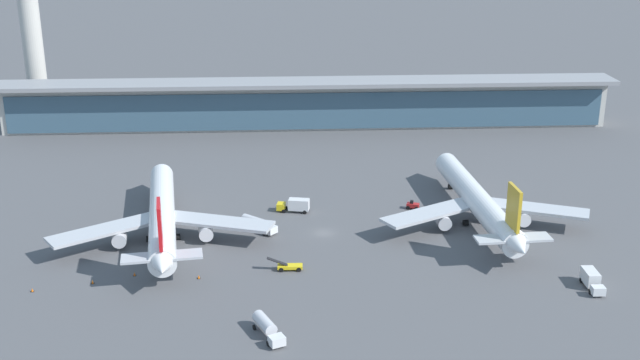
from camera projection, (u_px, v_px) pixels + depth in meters
The scene contains 15 objects.
ground_plane at pixel (323, 233), 169.62m from camera, with size 1200.00×1200.00×0.00m, color #515154.
airliner_left_stand at pixel (162, 216), 165.60m from camera, with size 45.62×59.78×15.93m.
airliner_centre_stand at pixel (478, 201), 173.55m from camera, with size 45.94×59.84×15.93m.
service_truck_near_nose_white at pixel (258, 223), 170.27m from camera, with size 7.95×7.36×2.95m.
service_truck_under_wing_red at pixel (413, 205), 182.43m from camera, with size 3.26×2.54×2.05m.
service_truck_mid_apron_white at pixel (267, 327), 129.12m from camera, with size 5.58×8.77×2.95m.
service_truck_by_tail_yellow at pixel (289, 266), 152.49m from camera, with size 6.83×2.03×2.70m.
service_truck_on_taxiway_yellow at pixel (295, 205), 180.45m from camera, with size 7.61×3.66×3.10m.
service_truck_at_far_stand_white at pixel (592, 280), 145.21m from camera, with size 2.49×7.34×3.10m.
terminal_building at pixel (308, 103), 244.51m from camera, with size 187.83×12.80×15.20m.
control_tower at pixel (27, 0), 250.06m from camera, with size 12.00×12.00×67.58m.
safety_cone_alpha at pixel (134, 274), 150.39m from camera, with size 0.62×0.62×0.70m.
safety_cone_bravo at pixel (199, 277), 149.26m from camera, with size 0.62×0.62×0.70m.
safety_cone_charlie at pixel (32, 290), 144.30m from camera, with size 0.62×0.62×0.70m.
safety_cone_delta at pixel (93, 282), 147.31m from camera, with size 0.62×0.62×0.70m.
Camera 1 is at (-9.18, -155.79, 67.41)m, focal length 44.75 mm.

